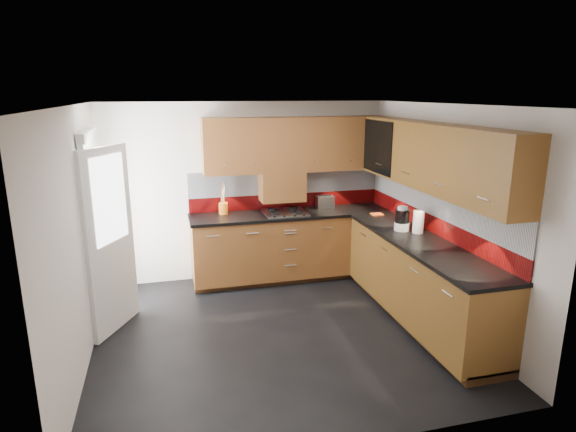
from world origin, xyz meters
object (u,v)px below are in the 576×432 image
object	(u,v)px
utensil_pot	(223,207)
food_processor	(402,220)
gas_hob	(285,212)
toaster	(325,202)

from	to	relation	value
utensil_pot	food_processor	xyz separation A→B (m)	(1.93, -1.31, 0.04)
gas_hob	toaster	size ratio (longest dim) A/B	2.33
gas_hob	utensil_pot	bearing A→B (deg)	167.42
gas_hob	toaster	bearing A→B (deg)	16.23
utensil_pot	toaster	bearing A→B (deg)	0.07
gas_hob	food_processor	size ratio (longest dim) A/B	1.98
utensil_pot	toaster	distance (m)	1.43
toaster	food_processor	distance (m)	1.41
gas_hob	utensil_pot	size ratio (longest dim) A/B	1.32
toaster	utensil_pot	bearing A→B (deg)	-179.93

